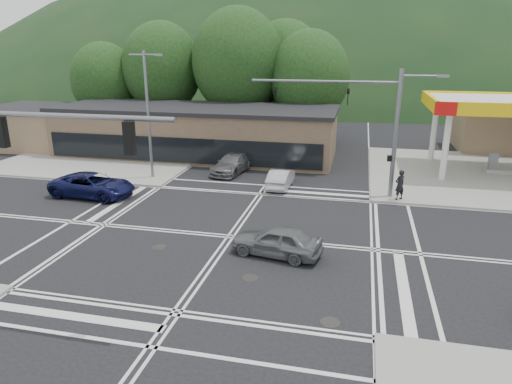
% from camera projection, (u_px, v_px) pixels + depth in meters
% --- Properties ---
extents(ground, '(120.00, 120.00, 0.00)m').
position_uv_depth(ground, '(231.00, 237.00, 23.20)').
color(ground, black).
rests_on(ground, ground).
extents(sidewalk_ne, '(16.00, 16.00, 0.15)m').
position_uv_depth(sidewalk_ne, '(480.00, 175.00, 33.90)').
color(sidewalk_ne, gray).
rests_on(sidewalk_ne, ground).
extents(sidewalk_nw, '(16.00, 16.00, 0.15)m').
position_uv_depth(sidewalk_nw, '(114.00, 155.00, 40.31)').
color(sidewalk_nw, gray).
rests_on(sidewalk_nw, ground).
extents(commercial_row, '(24.00, 8.00, 4.00)m').
position_uv_depth(commercial_row, '(196.00, 133.00, 40.08)').
color(commercial_row, brown).
rests_on(commercial_row, ground).
extents(commercial_nw, '(8.00, 7.00, 3.60)m').
position_uv_depth(commercial_nw, '(38.00, 128.00, 43.56)').
color(commercial_nw, '#846B4F').
rests_on(commercial_nw, ground).
extents(hill_north, '(252.00, 126.00, 140.00)m').
position_uv_depth(hill_north, '(336.00, 88.00, 106.74)').
color(hill_north, '#163218').
rests_on(hill_north, ground).
extents(tree_n_a, '(8.00, 8.00, 11.75)m').
position_uv_depth(tree_n_a, '(162.00, 68.00, 46.29)').
color(tree_n_a, '#382619').
rests_on(tree_n_a, ground).
extents(tree_n_b, '(9.00, 9.00, 12.98)m').
position_uv_depth(tree_n_b, '(238.00, 62.00, 44.39)').
color(tree_n_b, '#382619').
rests_on(tree_n_b, ground).
extents(tree_n_c, '(7.60, 7.60, 10.87)m').
position_uv_depth(tree_n_c, '(309.00, 77.00, 43.29)').
color(tree_n_c, '#382619').
rests_on(tree_n_c, ground).
extents(tree_n_d, '(6.80, 6.80, 9.76)m').
position_uv_depth(tree_n_d, '(105.00, 81.00, 47.04)').
color(tree_n_d, '#382619').
rests_on(tree_n_d, ground).
extents(tree_n_e, '(8.40, 8.40, 11.98)m').
position_uv_depth(tree_n_e, '(285.00, 67.00, 47.44)').
color(tree_n_e, '#382619').
rests_on(tree_n_e, ground).
extents(streetlight_nw, '(2.50, 0.25, 9.00)m').
position_uv_depth(streetlight_nw, '(149.00, 109.00, 31.82)').
color(streetlight_nw, slate).
rests_on(streetlight_nw, ground).
extents(signal_mast_ne, '(11.65, 0.30, 8.00)m').
position_uv_depth(signal_mast_ne, '(376.00, 118.00, 27.79)').
color(signal_mast_ne, slate).
rests_on(signal_mast_ne, ground).
extents(car_blue_west, '(5.54, 2.78, 1.51)m').
position_uv_depth(car_blue_west, '(92.00, 185.00, 29.23)').
color(car_blue_west, '#0D0F39').
rests_on(car_blue_west, ground).
extents(car_grey_center, '(4.41, 2.38, 1.43)m').
position_uv_depth(car_grey_center, '(277.00, 241.00, 20.96)').
color(car_grey_center, slate).
rests_on(car_grey_center, ground).
extents(car_queue_a, '(1.46, 3.92, 1.28)m').
position_uv_depth(car_queue_a, '(281.00, 178.00, 31.15)').
color(car_queue_a, '#B3B7BB').
rests_on(car_queue_a, ground).
extents(car_queue_b, '(2.05, 5.00, 1.70)m').
position_uv_depth(car_queue_b, '(303.00, 149.00, 39.02)').
color(car_queue_b, silver).
rests_on(car_queue_b, ground).
extents(car_northbound, '(2.76, 5.10, 1.40)m').
position_uv_depth(car_northbound, '(232.00, 164.00, 34.79)').
color(car_northbound, '#5B5D60').
rests_on(car_northbound, ground).
extents(pedestrian, '(0.82, 0.78, 1.88)m').
position_uv_depth(pedestrian, '(400.00, 185.00, 28.11)').
color(pedestrian, black).
rests_on(pedestrian, sidewalk_ne).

